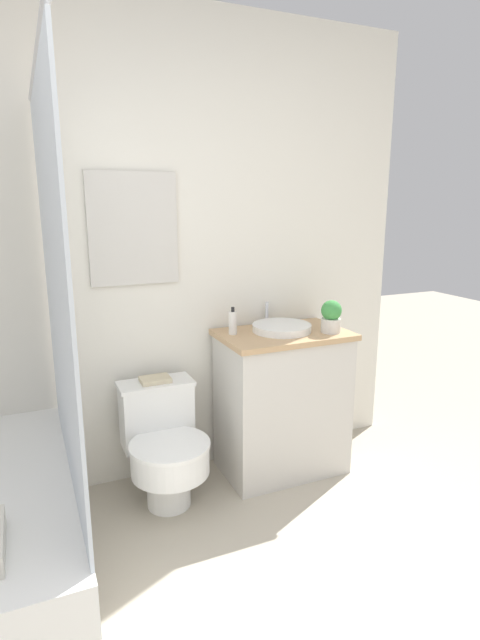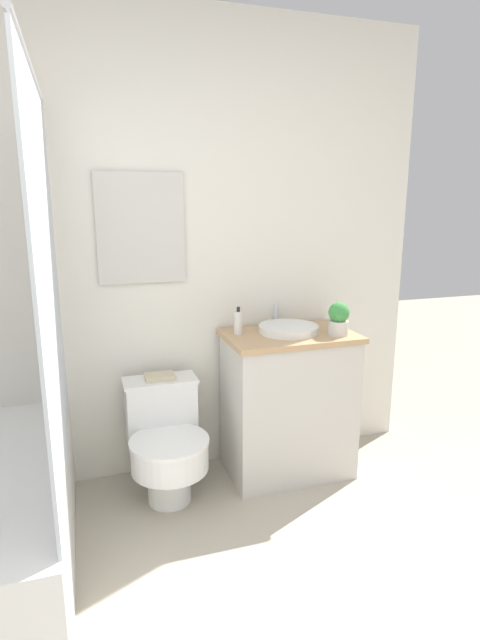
% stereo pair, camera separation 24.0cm
% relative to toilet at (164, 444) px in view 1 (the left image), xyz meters
% --- Properties ---
extents(wall_back, '(3.18, 0.07, 2.50)m').
position_rel_toilet_xyz_m(wall_back, '(-0.03, 0.30, 0.94)').
color(wall_back, silver).
rests_on(wall_back, ground_plane).
extents(toilet, '(0.40, 0.54, 0.61)m').
position_rel_toilet_xyz_m(toilet, '(0.00, 0.00, 0.00)').
color(toilet, white).
rests_on(toilet, ground_plane).
extents(vanity, '(0.71, 0.46, 0.83)m').
position_rel_toilet_xyz_m(vanity, '(0.70, 0.03, 0.10)').
color(vanity, beige).
rests_on(vanity, ground_plane).
extents(sink, '(0.33, 0.36, 0.13)m').
position_rel_toilet_xyz_m(sink, '(0.70, 0.06, 0.53)').
color(sink, white).
rests_on(sink, vanity).
extents(soap_bottle, '(0.05, 0.05, 0.15)m').
position_rel_toilet_xyz_m(soap_bottle, '(0.43, 0.10, 0.58)').
color(soap_bottle, silver).
rests_on(soap_bottle, vanity).
extents(potted_plant, '(0.11, 0.11, 0.18)m').
position_rel_toilet_xyz_m(potted_plant, '(0.94, -0.08, 0.60)').
color(potted_plant, beige).
rests_on(potted_plant, vanity).
extents(book_on_tank, '(0.16, 0.11, 0.02)m').
position_rel_toilet_xyz_m(book_on_tank, '(0.00, 0.14, 0.30)').
color(book_on_tank, beige).
rests_on(book_on_tank, toilet).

